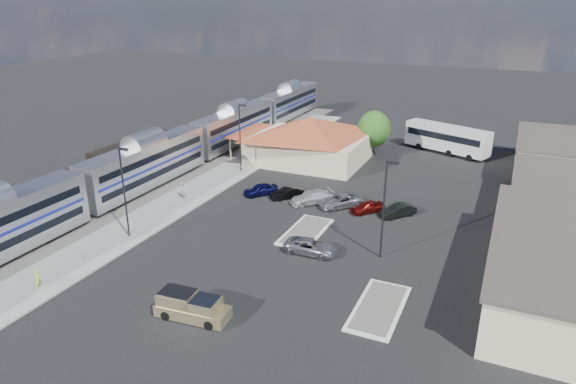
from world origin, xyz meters
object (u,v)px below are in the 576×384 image
at_px(station_depot, 309,139).
at_px(suv, 311,247).
at_px(pickup_truck, 193,307).
at_px(coach_bus, 447,138).

xyz_separation_m(station_depot, suv, (10.68, -25.86, -2.46)).
height_order(pickup_truck, coach_bus, coach_bus).
bearing_deg(pickup_truck, coach_bus, -16.31).
bearing_deg(suv, pickup_truck, 160.56).
xyz_separation_m(pickup_truck, suv, (4.03, 12.71, -0.21)).
distance_m(pickup_truck, coach_bus, 51.64).
bearing_deg(station_depot, pickup_truck, -80.22).
relative_size(station_depot, suv, 3.82).
relative_size(station_depot, pickup_truck, 3.32).
xyz_separation_m(suv, coach_bus, (6.35, 37.85, 1.67)).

